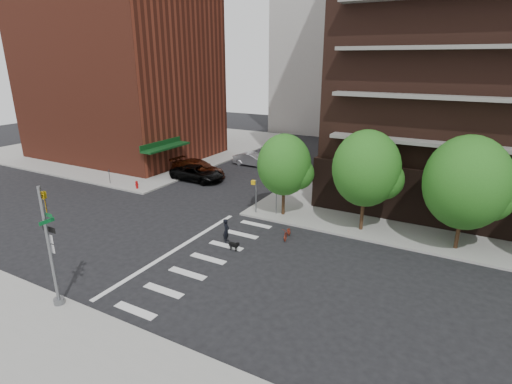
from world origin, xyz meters
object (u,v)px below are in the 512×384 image
at_px(parked_car_maroon, 198,169).
at_px(scooter, 287,233).
at_px(traffic_signal, 52,257).
at_px(parked_car_silver, 252,159).
at_px(dog_walker, 226,231).
at_px(fire_hydrant, 137,184).
at_px(parked_car_black, 197,173).

distance_m(parked_car_maroon, scooter, 16.88).
xyz_separation_m(traffic_signal, parked_car_silver, (-5.05, 28.11, -1.97)).
xyz_separation_m(scooter, dog_walker, (-3.27, -2.45, 0.42)).
bearing_deg(traffic_signal, parked_car_silver, 100.18).
relative_size(fire_hydrant, parked_car_black, 0.13).
bearing_deg(parked_car_black, scooter, -119.50).
bearing_deg(parked_car_silver, scooter, -141.96).
height_order(traffic_signal, scooter, traffic_signal).
xyz_separation_m(parked_car_silver, scooter, (11.51, -15.69, -0.34)).
height_order(parked_car_silver, scooter, parked_car_silver).
bearing_deg(parked_car_maroon, scooter, -118.89).
height_order(fire_hydrant, dog_walker, dog_walker).
bearing_deg(dog_walker, parked_car_maroon, 25.80).
relative_size(parked_car_maroon, parked_car_silver, 1.34).
height_order(traffic_signal, fire_hydrant, traffic_signal).
relative_size(traffic_signal, scooter, 3.95).
bearing_deg(parked_car_maroon, traffic_signal, -156.41).
xyz_separation_m(parked_car_black, parked_car_silver, (1.94, 7.70, -0.03)).
bearing_deg(traffic_signal, scooter, 62.51).
height_order(parked_car_silver, dog_walker, dog_walker).
relative_size(traffic_signal, dog_walker, 3.68).
xyz_separation_m(parked_car_maroon, parked_car_silver, (2.69, 6.56, -0.13)).
height_order(parked_car_black, dog_walker, dog_walker).
relative_size(parked_car_maroon, scooter, 3.93).
bearing_deg(dog_walker, scooter, -70.76).
xyz_separation_m(fire_hydrant, scooter, (16.49, -2.87, -0.15)).
bearing_deg(traffic_signal, parked_car_maroon, 109.74).
xyz_separation_m(traffic_signal, scooter, (6.46, 12.42, -2.30)).
bearing_deg(dog_walker, traffic_signal, 144.68).
bearing_deg(dog_walker, parked_car_black, 26.74).
relative_size(parked_car_black, parked_car_maroon, 0.92).
relative_size(fire_hydrant, dog_walker, 0.45).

